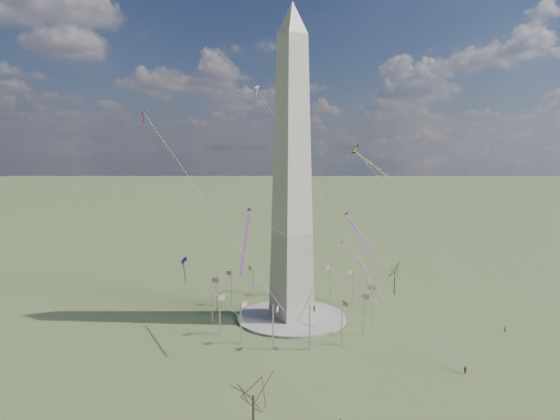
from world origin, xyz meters
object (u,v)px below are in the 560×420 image
tree_near (395,271)px  person_east (505,329)px  kite_delta_black (358,152)px  washington_monument (292,174)px

tree_near → person_east: tree_near is taller
person_east → kite_delta_black: bearing=-119.0°
washington_monument → person_east: size_ratio=51.18×
tree_near → kite_delta_black: 46.97m
tree_near → kite_delta_black: (-9.80, 11.17, 44.56)m
person_east → kite_delta_black: kite_delta_black is taller
tree_near → person_east: bearing=-88.1°
washington_monument → person_east: washington_monument is taller
tree_near → kite_delta_black: kite_delta_black is taller
washington_monument → tree_near: (47.06, 0.18, -38.01)m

